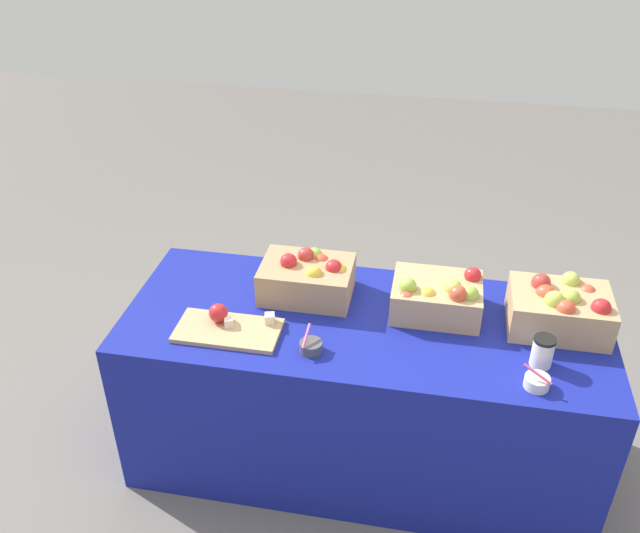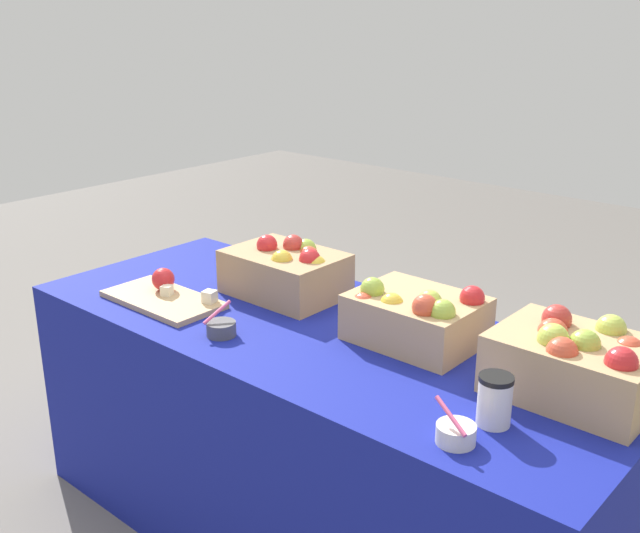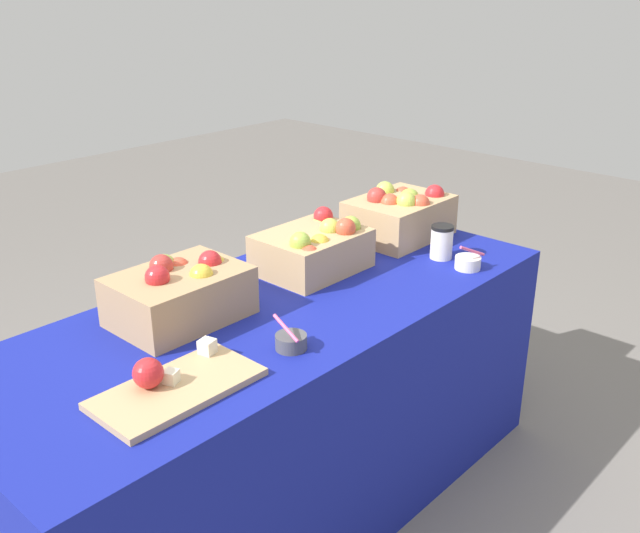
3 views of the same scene
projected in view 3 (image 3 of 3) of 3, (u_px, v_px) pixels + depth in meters
name	position (u px, v px, depth m)	size (l,w,h in m)	color
ground_plane	(282.00, 500.00, 2.43)	(10.00, 10.00, 0.00)	slate
table	(280.00, 408.00, 2.29)	(1.90, 0.76, 0.74)	navy
apple_crate_left	(400.00, 214.00, 2.67)	(0.37, 0.27, 0.20)	tan
apple_crate_middle	(314.00, 248.00, 2.37)	(0.35, 0.27, 0.18)	tan
apple_crate_right	(180.00, 292.00, 2.03)	(0.37, 0.26, 0.19)	tan
cutting_board_front	(172.00, 384.00, 1.69)	(0.40, 0.20, 0.09)	tan
sample_bowl_near	(291.00, 341.00, 1.88)	(0.08, 0.10, 0.09)	#4C4C51
sample_bowl_mid	(468.00, 262.00, 2.40)	(0.10, 0.09, 0.10)	silver
coffee_cup	(442.00, 242.00, 2.47)	(0.08, 0.08, 0.12)	silver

